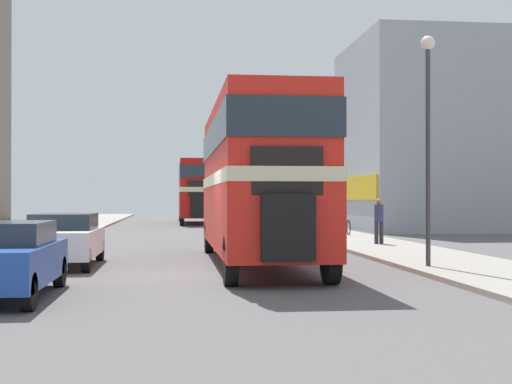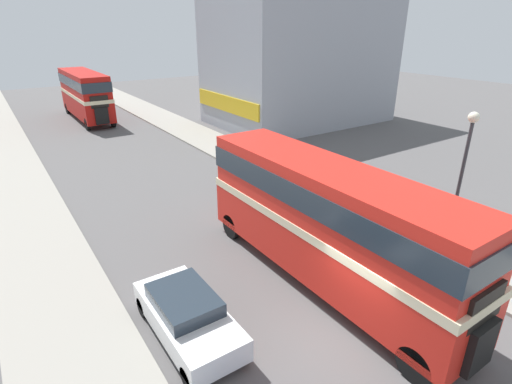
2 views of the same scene
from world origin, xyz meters
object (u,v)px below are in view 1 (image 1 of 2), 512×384
at_px(bicycle_on_pavement, 346,227).
at_px(car_parked_near, 4,258).
at_px(bus_distant, 196,187).
at_px(street_lamp, 428,115).
at_px(double_decker_bus, 256,172).
at_px(pedestrian_walking, 379,218).
at_px(car_parked_mid, 64,239).

bearing_deg(bicycle_on_pavement, car_parked_near, -120.12).
bearing_deg(bus_distant, car_parked_near, -97.16).
xyz_separation_m(bicycle_on_pavement, street_lamp, (-1.64, -15.42, 3.47)).
bearing_deg(double_decker_bus, pedestrian_walking, 50.33).
height_order(double_decker_bus, bicycle_on_pavement, double_decker_bus).
bearing_deg(bus_distant, bicycle_on_pavement, -70.80).
distance_m(bicycle_on_pavement, street_lamp, 15.89).
distance_m(double_decker_bus, bus_distant, 31.87).
height_order(car_parked_near, street_lamp, street_lamp).
distance_m(car_parked_near, bicycle_on_pavement, 22.30).
height_order(double_decker_bus, bus_distant, bus_distant).
xyz_separation_m(bus_distant, car_parked_near, (-4.75, -37.79, -1.90)).
xyz_separation_m(bus_distant, bicycle_on_pavement, (6.44, -18.50, -2.15)).
height_order(bus_distant, car_parked_near, bus_distant).
height_order(car_parked_near, car_parked_mid, car_parked_mid).
bearing_deg(double_decker_bus, bicycle_on_pavement, 66.49).
bearing_deg(bus_distant, street_lamp, -81.95).
relative_size(car_parked_near, street_lamp, 0.70).
relative_size(bus_distant, street_lamp, 1.79).
distance_m(double_decker_bus, bicycle_on_pavement, 14.71).
xyz_separation_m(double_decker_bus, pedestrian_walking, (5.41, 6.52, -1.49)).
xyz_separation_m(double_decker_bus, bicycle_on_pavement, (5.81, 13.36, -2.09)).
distance_m(double_decker_bus, car_parked_mid, 5.52).
relative_size(bicycle_on_pavement, street_lamp, 0.30).
xyz_separation_m(double_decker_bus, bus_distant, (-0.63, 31.86, 0.06)).
relative_size(car_parked_mid, pedestrian_walking, 2.47).
xyz_separation_m(pedestrian_walking, street_lamp, (-1.24, -8.58, 2.87)).
bearing_deg(car_parked_near, double_decker_bus, 47.80).
bearing_deg(pedestrian_walking, street_lamp, -98.22).
bearing_deg(car_parked_near, pedestrian_walking, 49.10).
xyz_separation_m(bus_distant, pedestrian_walking, (6.04, -25.34, -1.55)).
bearing_deg(pedestrian_walking, bus_distant, 103.41).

